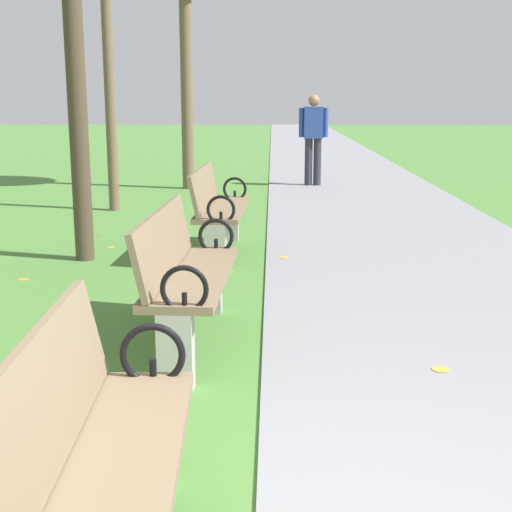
{
  "coord_description": "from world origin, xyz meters",
  "views": [
    {
      "loc": [
        0.06,
        -1.96,
        1.62
      ],
      "look_at": [
        -0.05,
        2.85,
        0.55
      ],
      "focal_mm": 50.68,
      "sensor_mm": 36.0,
      "label": 1
    }
  ],
  "objects": [
    {
      "name": "park_bench_2",
      "position": [
        -0.5,
        2.59,
        0.49
      ],
      "size": [
        0.53,
        1.62,
        0.9
      ],
      "color": "#7A664C",
      "rests_on": "ground"
    },
    {
      "name": "pedestrian_walking",
      "position": [
        0.8,
        11.28,
        0.93
      ],
      "size": [
        0.53,
        0.22,
        1.62
      ],
      "color": "#2D2D38",
      "rests_on": "paved_walkway"
    },
    {
      "name": "park_bench_1",
      "position": [
        -0.5,
        0.05,
        0.49
      ],
      "size": [
        0.54,
        1.62,
        0.9
      ],
      "color": "#7A664C",
      "rests_on": "ground"
    },
    {
      "name": "park_bench_3",
      "position": [
        -0.5,
        5.41,
        0.49
      ],
      "size": [
        0.52,
        1.61,
        0.9
      ],
      "color": "#7A664C",
      "rests_on": "ground"
    },
    {
      "name": "paved_walkway",
      "position": [
        1.51,
        18.0,
        0.01
      ],
      "size": [
        3.02,
        44.0,
        0.02
      ],
      "primitive_type": "cube",
      "color": "gray",
      "rests_on": "ground"
    },
    {
      "name": "scattered_leaves",
      "position": [
        0.44,
        2.91,
        0.02
      ],
      "size": [
        5.09,
        8.16,
        0.02
      ],
      "color": "brown",
      "rests_on": "ground"
    }
  ]
}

